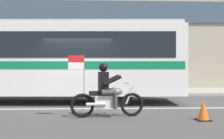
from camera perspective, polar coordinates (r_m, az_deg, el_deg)
The scene contains 6 objects.
ground_plane at distance 9.87m, azimuth -7.59°, elevation -7.95°, with size 60.00×60.00×0.00m, color #3D3D3F.
sidewalk_curb at distance 14.91m, azimuth -5.77°, elevation -4.88°, with size 28.00×3.80×0.15m, color gray.
lane_center_stripe at distance 9.28m, azimuth -7.93°, elevation -8.45°, with size 26.60×0.14×0.01m, color silver.
transit_bus at distance 11.20m, azimuth -14.96°, elevation 2.68°, with size 11.44×3.06×3.22m.
motorcycle_with_rider at distance 7.61m, azimuth -1.19°, elevation -5.33°, with size 2.19×0.66×1.78m.
traffic_cone at distance 7.55m, azimuth 19.25°, elevation -8.51°, with size 0.36×0.36×0.55m.
Camera 1 is at (0.90, -9.73, 1.40)m, focal length 42.01 mm.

